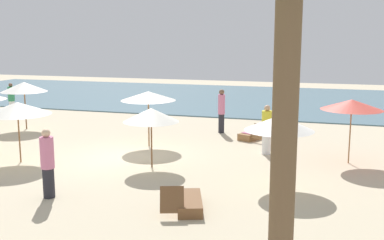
{
  "coord_description": "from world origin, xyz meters",
  "views": [
    {
      "loc": [
        6.92,
        -14.67,
        4.23
      ],
      "look_at": [
        1.75,
        2.15,
        1.1
      ],
      "focal_mm": 43.7,
      "sensor_mm": 36.0,
      "label": 1
    }
  ],
  "objects_px": {
    "umbrella_0": "(352,105)",
    "lounger_0": "(254,135)",
    "umbrella_2": "(148,96)",
    "umbrella_6": "(151,115)",
    "umbrella_3": "(17,108)",
    "umbrella_4": "(24,87)",
    "umbrella_5": "(279,123)",
    "lounger_4": "(188,203)",
    "person_5": "(267,130)",
    "person_3": "(48,163)",
    "person_0": "(11,99)",
    "person_2": "(221,110)"
  },
  "relations": [
    {
      "from": "umbrella_0",
      "to": "person_3",
      "type": "bearing_deg",
      "value": -142.27
    },
    {
      "from": "umbrella_2",
      "to": "umbrella_6",
      "type": "bearing_deg",
      "value": -66.01
    },
    {
      "from": "umbrella_5",
      "to": "person_3",
      "type": "xyz_separation_m",
      "value": [
        -5.71,
        -2.81,
        -0.89
      ]
    },
    {
      "from": "umbrella_0",
      "to": "umbrella_2",
      "type": "xyz_separation_m",
      "value": [
        -7.47,
        0.4,
        -0.03
      ]
    },
    {
      "from": "umbrella_3",
      "to": "umbrella_4",
      "type": "bearing_deg",
      "value": 124.6
    },
    {
      "from": "person_3",
      "to": "umbrella_3",
      "type": "bearing_deg",
      "value": 137.01
    },
    {
      "from": "umbrella_0",
      "to": "person_3",
      "type": "height_order",
      "value": "umbrella_0"
    },
    {
      "from": "umbrella_5",
      "to": "lounger_4",
      "type": "height_order",
      "value": "umbrella_5"
    },
    {
      "from": "umbrella_0",
      "to": "lounger_0",
      "type": "bearing_deg",
      "value": 142.46
    },
    {
      "from": "umbrella_3",
      "to": "lounger_0",
      "type": "bearing_deg",
      "value": 40.62
    },
    {
      "from": "umbrella_3",
      "to": "person_0",
      "type": "xyz_separation_m",
      "value": [
        -6.81,
        8.33,
        -0.99
      ]
    },
    {
      "from": "umbrella_6",
      "to": "lounger_0",
      "type": "distance_m",
      "value": 6.06
    },
    {
      "from": "umbrella_6",
      "to": "person_3",
      "type": "distance_m",
      "value": 3.94
    },
    {
      "from": "lounger_0",
      "to": "lounger_4",
      "type": "bearing_deg",
      "value": -91.36
    },
    {
      "from": "umbrella_2",
      "to": "umbrella_0",
      "type": "bearing_deg",
      "value": -3.06
    },
    {
      "from": "umbrella_4",
      "to": "umbrella_5",
      "type": "relative_size",
      "value": 1.07
    },
    {
      "from": "umbrella_2",
      "to": "umbrella_5",
      "type": "height_order",
      "value": "umbrella_2"
    },
    {
      "from": "umbrella_3",
      "to": "person_5",
      "type": "xyz_separation_m",
      "value": [
        7.88,
        3.61,
        -0.96
      ]
    },
    {
      "from": "umbrella_2",
      "to": "person_3",
      "type": "height_order",
      "value": "umbrella_2"
    },
    {
      "from": "person_3",
      "to": "person_5",
      "type": "height_order",
      "value": "person_3"
    },
    {
      "from": "umbrella_3",
      "to": "person_0",
      "type": "distance_m",
      "value": 10.81
    },
    {
      "from": "umbrella_0",
      "to": "umbrella_2",
      "type": "bearing_deg",
      "value": 176.94
    },
    {
      "from": "umbrella_0",
      "to": "umbrella_4",
      "type": "relative_size",
      "value": 1.0
    },
    {
      "from": "umbrella_2",
      "to": "person_3",
      "type": "bearing_deg",
      "value": -92.35
    },
    {
      "from": "umbrella_4",
      "to": "lounger_4",
      "type": "relative_size",
      "value": 1.25
    },
    {
      "from": "umbrella_2",
      "to": "umbrella_5",
      "type": "xyz_separation_m",
      "value": [
        5.45,
        -3.58,
        -0.14
      ]
    },
    {
      "from": "umbrella_5",
      "to": "umbrella_6",
      "type": "distance_m",
      "value": 4.25
    },
    {
      "from": "umbrella_0",
      "to": "lounger_0",
      "type": "relative_size",
      "value": 1.26
    },
    {
      "from": "umbrella_5",
      "to": "umbrella_6",
      "type": "relative_size",
      "value": 1.04
    },
    {
      "from": "umbrella_5",
      "to": "lounger_0",
      "type": "xyz_separation_m",
      "value": [
        -1.7,
        6.03,
        -1.66
      ]
    },
    {
      "from": "umbrella_6",
      "to": "person_5",
      "type": "distance_m",
      "value": 4.49
    },
    {
      "from": "lounger_0",
      "to": "lounger_4",
      "type": "height_order",
      "value": "lounger_0"
    },
    {
      "from": "umbrella_2",
      "to": "person_3",
      "type": "relative_size",
      "value": 1.16
    },
    {
      "from": "umbrella_6",
      "to": "lounger_4",
      "type": "bearing_deg",
      "value": -55.21
    },
    {
      "from": "umbrella_0",
      "to": "umbrella_5",
      "type": "xyz_separation_m",
      "value": [
        -2.02,
        -3.18,
        -0.17
      ]
    },
    {
      "from": "umbrella_0",
      "to": "lounger_4",
      "type": "bearing_deg",
      "value": -124.37
    },
    {
      "from": "person_0",
      "to": "person_3",
      "type": "bearing_deg",
      "value": -48.58
    },
    {
      "from": "lounger_0",
      "to": "person_2",
      "type": "xyz_separation_m",
      "value": [
        -1.62,
        0.86,
        0.83
      ]
    },
    {
      "from": "umbrella_4",
      "to": "person_3",
      "type": "distance_m",
      "value": 10.29
    },
    {
      "from": "lounger_0",
      "to": "umbrella_4",
      "type": "bearing_deg",
      "value": -174.86
    },
    {
      "from": "lounger_4",
      "to": "person_0",
      "type": "bearing_deg",
      "value": 141.39
    },
    {
      "from": "umbrella_5",
      "to": "lounger_0",
      "type": "height_order",
      "value": "umbrella_5"
    },
    {
      "from": "umbrella_5",
      "to": "lounger_4",
      "type": "relative_size",
      "value": 1.17
    },
    {
      "from": "umbrella_3",
      "to": "person_2",
      "type": "bearing_deg",
      "value": 51.89
    },
    {
      "from": "umbrella_2",
      "to": "umbrella_3",
      "type": "distance_m",
      "value": 4.85
    },
    {
      "from": "umbrella_6",
      "to": "umbrella_5",
      "type": "bearing_deg",
      "value": -9.89
    },
    {
      "from": "person_5",
      "to": "person_3",
      "type": "bearing_deg",
      "value": -127.19
    },
    {
      "from": "umbrella_0",
      "to": "person_2",
      "type": "relative_size",
      "value": 1.12
    },
    {
      "from": "umbrella_2",
      "to": "person_2",
      "type": "relative_size",
      "value": 1.11
    },
    {
      "from": "umbrella_2",
      "to": "umbrella_3",
      "type": "height_order",
      "value": "umbrella_2"
    }
  ]
}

